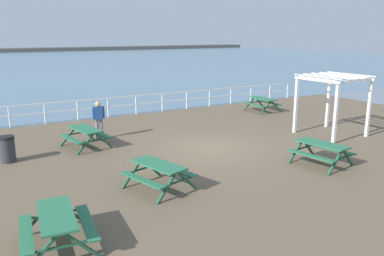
% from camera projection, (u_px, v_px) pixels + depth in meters
% --- Properties ---
extents(ground_plane, '(30.00, 24.00, 0.20)m').
position_uv_depth(ground_plane, '(209.00, 150.00, 15.61)').
color(ground_plane, brown).
extents(sea_band, '(142.00, 90.00, 0.01)m').
position_uv_depth(sea_band, '(26.00, 63.00, 60.00)').
color(sea_band, slate).
rests_on(sea_band, ground).
extents(distant_shoreline, '(142.00, 6.00, 1.80)m').
position_uv_depth(distant_shoreline, '(2.00, 52.00, 96.19)').
color(distant_shoreline, '#4C4C47').
rests_on(distant_shoreline, ground).
extents(seaward_railing, '(23.07, 0.07, 1.08)m').
position_uv_depth(seaward_railing, '(136.00, 101.00, 21.94)').
color(seaward_railing, white).
rests_on(seaward_railing, ground).
extents(picnic_table_near_left, '(1.82, 2.05, 0.80)m').
position_uv_depth(picnic_table_near_left, '(85.00, 133.00, 15.59)').
color(picnic_table_near_left, '#286B47').
rests_on(picnic_table_near_left, ground).
extents(picnic_table_near_right, '(1.94, 2.14, 0.80)m').
position_uv_depth(picnic_table_near_right, '(158.00, 170.00, 11.37)').
color(picnic_table_near_right, '#286B47').
rests_on(picnic_table_near_right, ground).
extents(picnic_table_mid_centre, '(1.78, 2.01, 0.80)m').
position_uv_depth(picnic_table_mid_centre, '(322.00, 148.00, 13.48)').
color(picnic_table_mid_centre, '#286B47').
rests_on(picnic_table_mid_centre, ground).
extents(picnic_table_far_left, '(1.61, 1.86, 0.80)m').
position_uv_depth(picnic_table_far_left, '(263.00, 101.00, 22.82)').
color(picnic_table_far_left, '#286B47').
rests_on(picnic_table_far_left, ground).
extents(picnic_table_far_right, '(1.70, 1.94, 0.80)m').
position_uv_depth(picnic_table_far_right, '(57.00, 222.00, 8.23)').
color(picnic_table_far_right, '#286B47').
rests_on(picnic_table_far_right, ground).
extents(visitor, '(0.53, 0.25, 1.66)m').
position_uv_depth(visitor, '(99.00, 118.00, 16.68)').
color(visitor, slate).
rests_on(visitor, ground).
extents(lattice_pergola, '(2.50, 2.62, 2.70)m').
position_uv_depth(lattice_pergola, '(333.00, 91.00, 17.20)').
color(lattice_pergola, white).
rests_on(lattice_pergola, ground).
extents(litter_bin, '(0.55, 0.55, 0.95)m').
position_uv_depth(litter_bin, '(7.00, 149.00, 13.78)').
color(litter_bin, '#2D2D33').
rests_on(litter_bin, ground).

